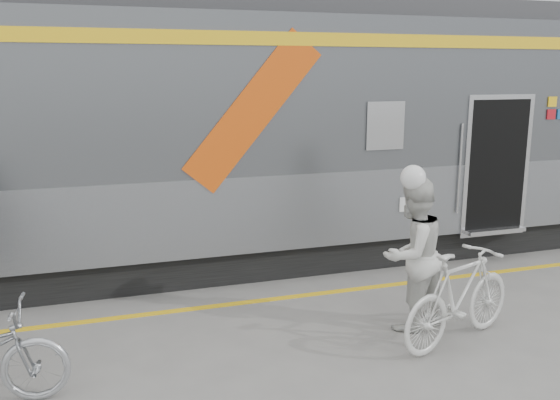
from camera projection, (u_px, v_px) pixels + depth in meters
name	position (u px, v px, depth m)	size (l,w,h in m)	color
ground	(348.00, 373.00, 6.07)	(90.00, 90.00, 0.00)	slate
train	(333.00, 130.00, 9.99)	(24.00, 3.17, 4.10)	black
safety_strip	(283.00, 298.00, 8.06)	(24.00, 0.12, 0.01)	yellow
woman	(412.00, 254.00, 6.99)	(0.88, 0.69, 1.82)	silver
bicycle_right	(459.00, 297.00, 6.65)	(0.52, 1.83, 1.10)	silver
helmet_woman	(416.00, 166.00, 6.77)	(0.29, 0.29, 0.29)	white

